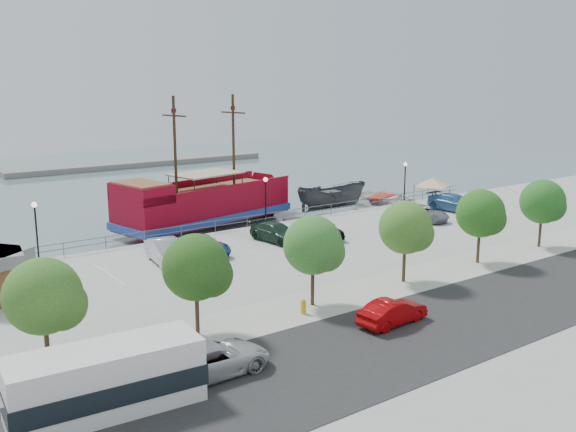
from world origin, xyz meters
TOP-DOWN VIEW (x-y plane):
  - ground at (0.00, 0.00)m, footprint 160.00×160.00m
  - street at (0.00, -16.00)m, footprint 100.00×8.00m
  - sidewalk at (0.00, -10.00)m, footprint 100.00×4.00m
  - seawall_railing at (0.00, 7.80)m, footprint 50.00×0.06m
  - far_shore at (10.00, 55.00)m, footprint 40.00×3.00m
  - pirate_ship at (-0.27, 14.13)m, footprint 19.68×8.92m
  - patrol_boat at (11.18, 11.60)m, footprint 7.66×4.63m
  - speedboat at (17.66, 11.23)m, footprint 7.47×8.73m
  - dock_west at (-14.22, 9.20)m, footprint 6.66×3.66m
  - dock_mid at (8.49, 9.20)m, footprint 8.07×3.56m
  - dock_east at (16.25, 9.20)m, footprint 6.46×3.76m
  - canopy_tent at (18.18, 5.03)m, footprint 4.70×4.70m
  - street_van at (-16.46, -14.14)m, footprint 5.02×2.37m
  - street_sedan at (-6.40, -14.49)m, footprint 4.02×1.66m
  - shuttle_bus at (-21.14, -14.50)m, footprint 7.27×3.02m
  - fire_hydrant at (-9.22, -10.80)m, footprint 0.29×0.29m
  - lamp_post_left at (-18.00, 6.50)m, footprint 0.36×0.36m
  - lamp_post_mid at (0.00, 6.50)m, footprint 0.36×0.36m
  - lamp_post_right at (16.00, 6.50)m, footprint 0.36×0.36m
  - tree_a at (-21.85, -10.07)m, footprint 3.30×3.20m
  - tree_b at (-14.85, -10.07)m, footprint 3.30×3.20m
  - tree_c at (-7.85, -10.07)m, footprint 3.30×3.20m
  - tree_d at (-0.85, -10.07)m, footprint 3.30×3.20m
  - tree_e at (6.15, -10.07)m, footprint 3.30×3.20m
  - tree_f at (13.15, -10.07)m, footprint 3.30×3.20m
  - parked_car_b at (-10.92, 2.09)m, footprint 2.34×5.09m
  - parked_car_c at (-7.90, 2.66)m, footprint 2.64×5.01m
  - parked_car_d at (-1.66, 2.54)m, footprint 2.56×5.06m
  - parked_car_e at (1.90, 1.63)m, footprint 2.39×4.82m
  - parked_car_g at (12.81, 1.21)m, footprint 2.79×5.03m
  - parked_car_h at (18.23, 2.23)m, footprint 2.46×5.48m

SIDE VIEW (x-z plane):
  - ground at x=0.00m, z-range -1.00..-1.00m
  - dock_east at x=16.25m, z-range -1.00..-0.64m
  - dock_west at x=-14.22m, z-range -1.00..-0.63m
  - dock_mid at x=8.49m, z-range -1.00..-0.55m
  - far_shore at x=10.00m, z-range -1.00..-0.20m
  - speedboat at x=17.66m, z-range -1.00..0.53m
  - street at x=0.00m, z-range -0.01..0.03m
  - sidewalk at x=0.00m, z-range -0.01..0.04m
  - patrol_boat at x=11.18m, z-range -1.00..1.78m
  - fire_hydrant at x=-9.22m, z-range 0.04..0.87m
  - seawall_railing at x=0.00m, z-range 0.03..1.03m
  - street_sedan at x=-6.40m, z-range 0.00..1.30m
  - parked_car_g at x=12.81m, z-range 0.00..1.33m
  - parked_car_c at x=-7.90m, z-range 0.00..1.34m
  - street_van at x=-16.46m, z-range 0.00..1.39m
  - parked_car_d at x=-1.66m, z-range 0.00..1.41m
  - parked_car_h at x=18.23m, z-range 0.00..1.56m
  - parked_car_e at x=1.90m, z-range 0.00..1.58m
  - parked_car_b at x=-10.92m, z-range 0.00..1.62m
  - pirate_ship at x=-0.27m, z-range -5.06..7.15m
  - shuttle_bus at x=-21.14m, z-range -0.04..2.46m
  - canopy_tent at x=18.18m, z-range 1.19..4.42m
  - lamp_post_left at x=-18.00m, z-range 0.80..5.08m
  - lamp_post_mid at x=0.00m, z-range 0.80..5.08m
  - lamp_post_right at x=16.00m, z-range 0.80..5.08m
  - tree_a at x=-21.85m, z-range 0.80..5.80m
  - tree_b at x=-14.85m, z-range 0.80..5.80m
  - tree_c at x=-7.85m, z-range 0.80..5.80m
  - tree_d at x=-0.85m, z-range 0.80..5.80m
  - tree_e at x=6.15m, z-range 0.80..5.80m
  - tree_f at x=13.15m, z-range 0.80..5.80m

